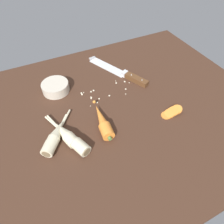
# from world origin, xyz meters

# --- Properties ---
(ground_plane) EXTENTS (1.20, 0.90, 0.04)m
(ground_plane) POSITION_xyz_m (0.00, 0.00, -0.02)
(ground_plane) COLOR #42281C
(chefs_knife) EXTENTS (0.17, 0.33, 0.04)m
(chefs_knife) POSITION_xyz_m (0.13, 0.22, 0.01)
(chefs_knife) COLOR silver
(chefs_knife) RESTS_ON ground_plane
(whole_carrot) EXTENTS (0.06, 0.19, 0.04)m
(whole_carrot) POSITION_xyz_m (-0.05, -0.05, 0.02)
(whole_carrot) COLOR orange
(whole_carrot) RESTS_ON ground_plane
(parsnip_front) EXTENTS (0.13, 0.15, 0.04)m
(parsnip_front) POSITION_xyz_m (-0.21, -0.03, 0.02)
(parsnip_front) COLOR beige
(parsnip_front) RESTS_ON ground_plane
(parsnip_mid_left) EXTENTS (0.07, 0.17, 0.04)m
(parsnip_mid_left) POSITION_xyz_m (-0.19, -0.04, 0.02)
(parsnip_mid_left) COLOR beige
(parsnip_mid_left) RESTS_ON ground_plane
(parsnip_mid_right) EXTENTS (0.12, 0.15, 0.04)m
(parsnip_mid_right) POSITION_xyz_m (-0.23, -0.05, 0.02)
(parsnip_mid_right) COLOR beige
(parsnip_mid_right) RESTS_ON ground_plane
(parsnip_back) EXTENTS (0.10, 0.22, 0.04)m
(parsnip_back) POSITION_xyz_m (-0.17, -0.07, 0.02)
(parsnip_back) COLOR beige
(parsnip_back) RESTS_ON ground_plane
(carrot_slice_stack) EXTENTS (0.08, 0.04, 0.03)m
(carrot_slice_stack) POSITION_xyz_m (0.20, -0.11, 0.01)
(carrot_slice_stack) COLOR orange
(carrot_slice_stack) RESTS_ON ground_plane
(prep_bowl) EXTENTS (0.11, 0.11, 0.04)m
(prep_bowl) POSITION_xyz_m (-0.15, 0.20, 0.02)
(prep_bowl) COLOR beige
(prep_bowl) RESTS_ON ground_plane
(mince_crumbs) EXTENTS (0.22, 0.10, 0.01)m
(mince_crumbs) POSITION_xyz_m (0.02, 0.11, 0.00)
(mince_crumbs) COLOR beige
(mince_crumbs) RESTS_ON ground_plane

